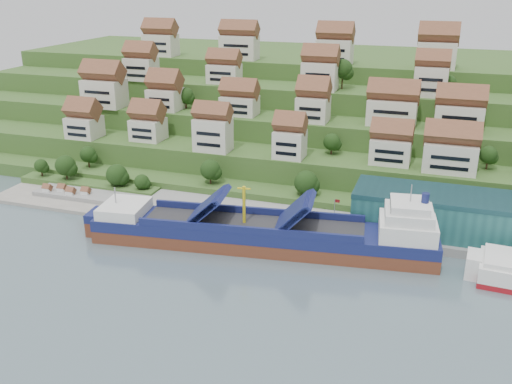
% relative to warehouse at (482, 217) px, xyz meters
% --- Properties ---
extents(ground, '(300.00, 300.00, 0.00)m').
position_rel_warehouse_xyz_m(ground, '(-52.00, -17.00, -7.20)').
color(ground, slate).
rests_on(ground, ground).
extents(quay, '(180.00, 14.00, 2.20)m').
position_rel_warehouse_xyz_m(quay, '(-32.00, -2.00, -6.10)').
color(quay, gray).
rests_on(quay, ground).
extents(pebble_beach, '(45.00, 20.00, 1.00)m').
position_rel_warehouse_xyz_m(pebble_beach, '(-110.00, -5.00, -6.70)').
color(pebble_beach, gray).
rests_on(pebble_beach, ground).
extents(hillside, '(260.00, 128.00, 31.00)m').
position_rel_warehouse_xyz_m(hillside, '(-52.00, 86.55, 3.46)').
color(hillside, '#2D4C1E').
rests_on(hillside, ground).
extents(hillside_village, '(157.39, 62.80, 28.78)m').
position_rel_warehouse_xyz_m(hillside_village, '(-51.03, 43.75, 17.31)').
color(hillside_village, beige).
rests_on(hillside_village, ground).
extents(hillside_trees, '(142.53, 62.30, 32.18)m').
position_rel_warehouse_xyz_m(hillside_trees, '(-65.51, 24.70, 8.29)').
color(hillside_trees, '#1F3E14').
rests_on(hillside_trees, ground).
extents(warehouse, '(60.00, 15.00, 10.00)m').
position_rel_warehouse_xyz_m(warehouse, '(0.00, 0.00, 0.00)').
color(warehouse, '#225C5B').
rests_on(warehouse, quay).
extents(flagpole, '(1.28, 0.16, 8.00)m').
position_rel_warehouse_xyz_m(flagpole, '(-33.89, -7.00, -0.32)').
color(flagpole, gray).
rests_on(flagpole, quay).
extents(beach_huts, '(14.40, 3.70, 2.20)m').
position_rel_warehouse_xyz_m(beach_huts, '(-112.00, -6.25, -5.10)').
color(beach_huts, white).
rests_on(beach_huts, pebble_beach).
extents(cargo_ship, '(82.16, 22.94, 18.05)m').
position_rel_warehouse_xyz_m(cargo_ship, '(-46.99, -17.22, -3.79)').
color(cargo_ship, brown).
rests_on(cargo_ship, ground).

